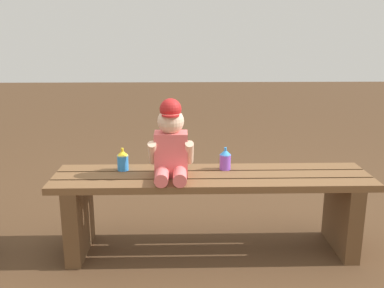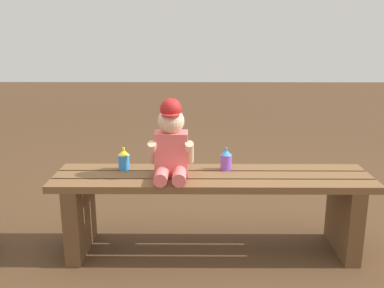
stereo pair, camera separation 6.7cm
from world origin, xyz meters
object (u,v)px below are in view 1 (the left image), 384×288
Objects in this scene: park_bench at (212,198)px; sippy_cup_left at (123,160)px; child_figure at (171,143)px; sippy_cup_right at (225,159)px.

sippy_cup_left reaches higher than park_bench.
sippy_cup_right is at bearing 19.49° from child_figure.
child_figure is 3.26× the size of sippy_cup_right.
sippy_cup_right is at bearing 48.08° from park_bench.
sippy_cup_right is (0.56, 0.00, 0.00)m from sippy_cup_left.
park_bench is at bearing 4.61° from child_figure.
sippy_cup_left is (-0.26, 0.10, -0.12)m from child_figure.
child_figure is 3.26× the size of sippy_cup_left.
child_figure is (-0.21, -0.02, 0.31)m from park_bench.
sippy_cup_left is (-0.48, 0.09, 0.19)m from park_bench.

